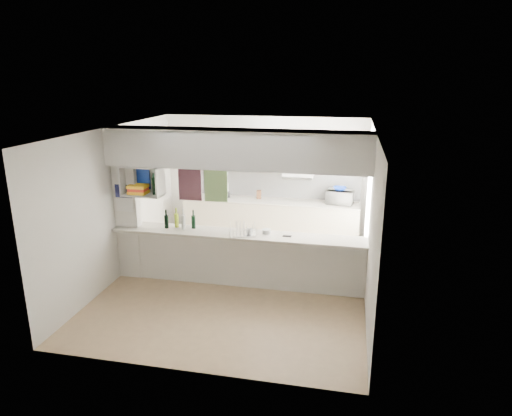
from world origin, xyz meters
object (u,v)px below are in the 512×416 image
(bowl, at_px, (340,189))
(wine_bottles, at_px, (180,221))
(dish_rack, at_px, (243,229))
(microwave, at_px, (340,197))

(bowl, xyz_separation_m, wine_bottles, (-2.57, -2.05, -0.19))
(dish_rack, bearing_deg, bowl, 40.01)
(bowl, bearing_deg, wine_bottles, -141.43)
(dish_rack, distance_m, wine_bottles, 1.10)
(microwave, bearing_deg, bowl, 65.40)
(dish_rack, height_order, wine_bottles, wine_bottles)
(dish_rack, bearing_deg, microwave, 40.01)
(microwave, distance_m, wine_bottles, 3.31)
(microwave, xyz_separation_m, bowl, (-0.01, -0.02, 0.18))
(microwave, height_order, dish_rack, microwave)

